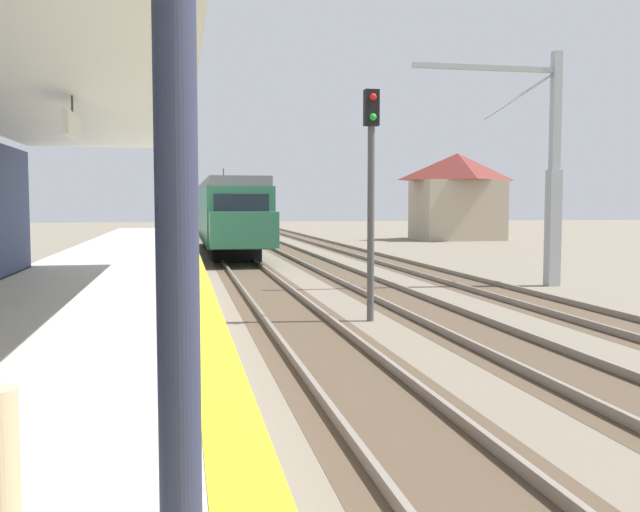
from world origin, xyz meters
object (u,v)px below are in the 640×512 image
Objects in this scene: approaching_train at (228,213)px; catenary_pylon_far_side at (546,175)px; rail_signal_post at (371,180)px; distant_trackside_house at (457,195)px.

approaching_train is 2.61× the size of catenary_pylon_far_side.
approaching_train is 23.43m from rail_signal_post.
approaching_train is at bearing -147.29° from distant_trackside_house.
approaching_train is 3.77× the size of rail_signal_post.
rail_signal_post is at bearing -142.33° from catenary_pylon_far_side.
catenary_pylon_far_side reaches higher than rail_signal_post.
rail_signal_post is 0.79× the size of distant_trackside_house.
catenary_pylon_far_side is (8.99, -17.70, 1.43)m from approaching_train.
rail_signal_post is 0.69× the size of catenary_pylon_far_side.
catenary_pylon_far_side is 1.14× the size of distant_trackside_house.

